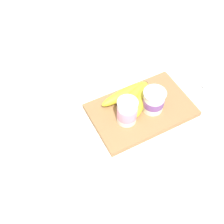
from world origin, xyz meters
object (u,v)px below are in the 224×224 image
yogurt_cup_front (154,101)px  yogurt_cup_back (127,111)px  cutting_board (141,110)px  banana_bunch (133,96)px  spoon (199,82)px  cereal_box (49,136)px

yogurt_cup_front → yogurt_cup_back: yogurt_cup_back is taller
cutting_board → banana_bunch: bearing=-79.8°
cutting_board → yogurt_cup_front: yogurt_cup_front is taller
cutting_board → spoon: (-0.26, -0.01, -0.00)m
cereal_box → banana_bunch: (-0.32, -0.08, -0.09)m
spoon → yogurt_cup_front: bearing=7.8°
cutting_board → banana_bunch: (0.01, -0.05, 0.03)m
yogurt_cup_front → spoon: 0.24m
yogurt_cup_front → yogurt_cup_back: 0.10m
banana_bunch → yogurt_cup_front: bearing=122.7°
banana_bunch → cereal_box: bearing=13.9°
yogurt_cup_front → spoon: yogurt_cup_front is taller
cereal_box → spoon: 0.60m
yogurt_cup_front → spoon: (-0.23, -0.03, -0.06)m
yogurt_cup_back → cereal_box: bearing=2.8°
cereal_box → cutting_board: bearing=-174.6°
yogurt_cup_front → spoon: bearing=-172.2°
cutting_board → yogurt_cup_front: 0.06m
yogurt_cup_back → spoon: size_ratio=0.71×
cutting_board → cereal_box: size_ratio=1.33×
cutting_board → spoon: cutting_board is taller
cereal_box → yogurt_cup_back: size_ratio=2.78×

